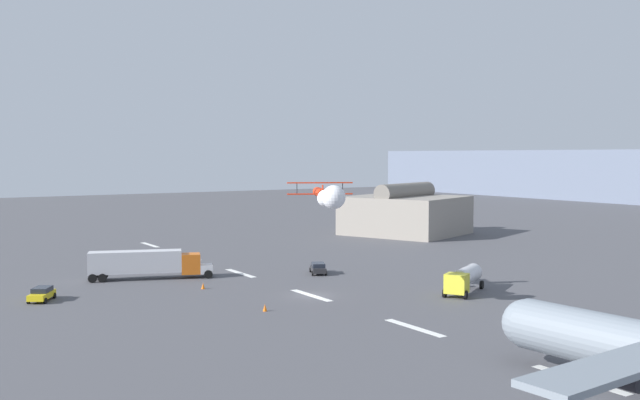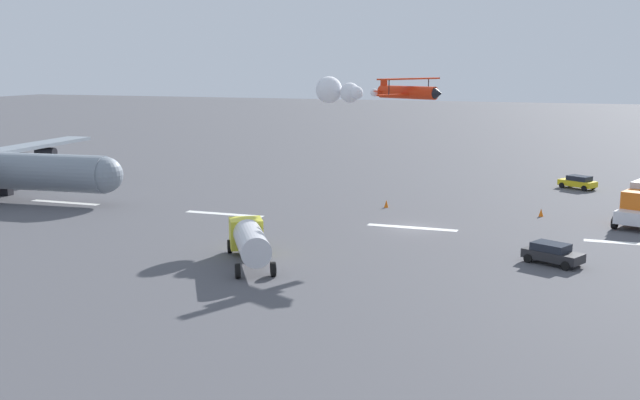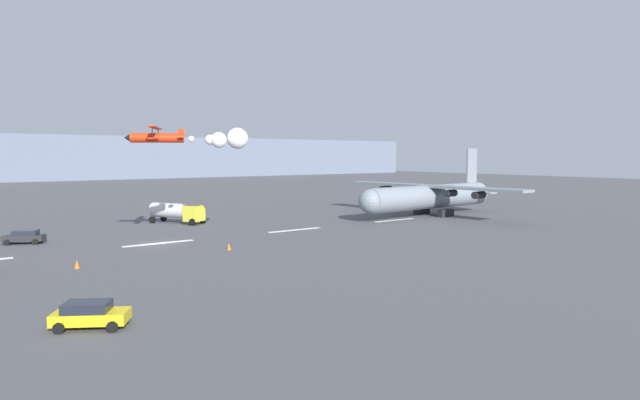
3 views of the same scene
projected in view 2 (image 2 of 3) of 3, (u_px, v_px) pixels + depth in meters
name	position (u px, v px, depth m)	size (l,w,h in m)	color
ground_plane	(412.00, 228.00, 66.52)	(440.00, 440.00, 0.00)	#4C4C51
runway_stripe_2	(636.00, 244.00, 60.57)	(8.00, 0.90, 0.01)	white
runway_stripe_3	(412.00, 228.00, 66.52)	(8.00, 0.90, 0.01)	white
runway_stripe_4	(224.00, 214.00, 72.46)	(8.00, 0.90, 0.01)	white
runway_stripe_5	(65.00, 202.00, 78.41)	(8.00, 0.90, 0.01)	white
stunt_biplane_red	(356.00, 91.00, 67.63)	(12.79, 8.38, 2.44)	red
fuel_tanker_truck	(250.00, 240.00, 54.30)	(6.42, 8.43, 2.90)	yellow
followme_car_yellow	(578.00, 182.00, 86.77)	(4.44, 3.65, 1.52)	yellow
airport_staff_sedan	(552.00, 253.00, 54.39)	(4.51, 3.43, 1.52)	#262628
traffic_cone_near	(541.00, 212.00, 71.29)	(0.44, 0.44, 0.75)	orange
traffic_cone_far	(386.00, 204.00, 75.70)	(0.44, 0.44, 0.75)	orange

